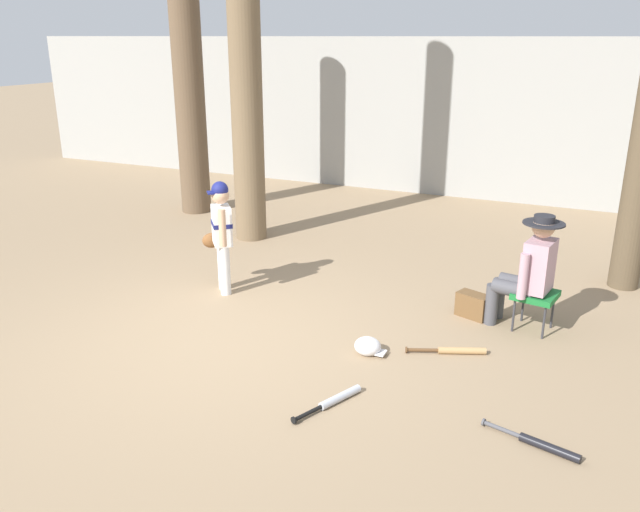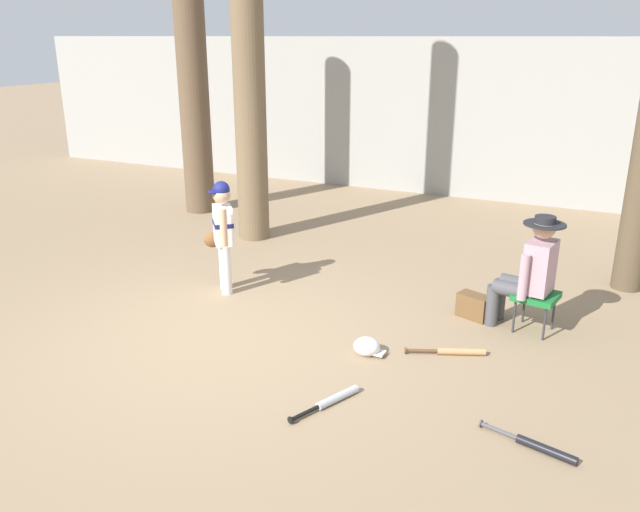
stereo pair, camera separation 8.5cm
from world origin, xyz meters
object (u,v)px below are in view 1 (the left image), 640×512
handbag_beside_stool (473,305)px  bat_black_composite (541,445)px  seated_spectator (528,268)px  bat_aluminum_silver (335,400)px  bat_wood_tan (455,351)px  tree_far_left (189,89)px  folding_stool (535,296)px  young_ballplayer (221,230)px  batting_helmet_white (368,346)px  tree_near_player (245,49)px

handbag_beside_stool → bat_black_composite: handbag_beside_stool is taller
seated_spectator → bat_aluminum_silver: (-1.18, -2.11, -0.61)m
bat_wood_tan → tree_far_left: bearing=147.6°
handbag_beside_stool → bat_aluminum_silver: (-0.66, -2.16, -0.10)m
bat_aluminum_silver → folding_stool: bearing=58.7°
young_ballplayer → seated_spectator: 3.34m
seated_spectator → folding_stool: bearing=-9.8°
young_ballplayer → tree_far_left: size_ratio=0.27×
tree_far_left → bat_aluminum_silver: (4.53, -4.56, -1.98)m
bat_black_composite → batting_helmet_white: size_ratio=2.41×
young_ballplayer → bat_black_composite: young_ballplayer is taller
handbag_beside_stool → tree_far_left: (-5.19, 2.41, 1.88)m
bat_wood_tan → batting_helmet_white: batting_helmet_white is taller
folding_stool → handbag_beside_stool: folding_stool is taller
tree_near_player → young_ballplayer: size_ratio=4.55×
bat_black_composite → handbag_beside_stool: bearing=114.1°
tree_far_left → batting_helmet_white: 6.08m
tree_near_player → handbag_beside_stool: size_ratio=17.48×
seated_spectator → bat_wood_tan: (-0.49, -0.86, -0.61)m
seated_spectator → bat_aluminum_silver: seated_spectator is taller
bat_black_composite → seated_spectator: bearing=101.5°
tree_near_player → bat_black_composite: 6.32m
bat_aluminum_silver → bat_wood_tan: bearing=61.2°
bat_black_composite → bat_aluminum_silver: same height
seated_spectator → batting_helmet_white: bearing=-136.0°
handbag_beside_stool → batting_helmet_white: handbag_beside_stool is taller
handbag_beside_stool → bat_black_composite: (0.93, -2.09, -0.10)m
bat_wood_tan → seated_spectator: bearing=60.5°
tree_near_player → young_ballplayer: 2.84m
young_ballplayer → bat_aluminum_silver: bearing=-38.2°
tree_near_player → handbag_beside_stool: 4.62m
folding_stool → seated_spectator: seated_spectator is taller
handbag_beside_stool → bat_aluminum_silver: handbag_beside_stool is taller
folding_stool → seated_spectator: (-0.10, 0.02, 0.28)m
handbag_beside_stool → bat_wood_tan: bearing=-88.1°
tree_near_player → seated_spectator: 4.81m
young_ballplayer → bat_aluminum_silver: 2.81m
young_ballplayer → bat_black_composite: bearing=-23.4°
handbag_beside_stool → folding_stool: bearing=-5.9°
tree_near_player → batting_helmet_white: 4.71m
tree_far_left → batting_helmet_white: tree_far_left is taller
tree_near_player → young_ballplayer: bearing=-68.4°
young_ballplayer → seated_spectator: bearing=7.4°
seated_spectator → tree_far_left: size_ratio=0.25×
folding_stool → bat_aluminum_silver: folding_stool is taller
handbag_beside_stool → batting_helmet_white: 1.44m
seated_spectator → bat_aluminum_silver: bearing=-119.1°
tree_far_left → bat_aluminum_silver: tree_far_left is taller
handbag_beside_stool → tree_far_left: tree_far_left is taller
handbag_beside_stool → bat_aluminum_silver: 2.26m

